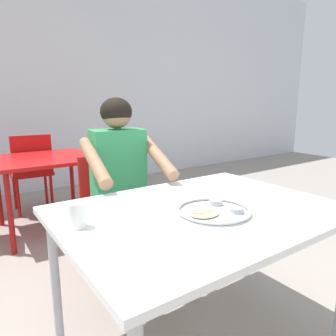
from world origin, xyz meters
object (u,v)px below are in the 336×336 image
at_px(thali_tray, 214,211).
at_px(chair_foreground, 113,204).
at_px(chair_red_far, 32,168).
at_px(table_foreground, 200,221).
at_px(diner_foreground, 123,177).
at_px(chair_red_right, 106,174).
at_px(table_background_red, 44,166).
at_px(drinking_cup, 78,214).

distance_m(thali_tray, chair_foreground, 1.05).
bearing_deg(chair_red_far, table_foreground, -84.39).
xyz_separation_m(diner_foreground, chair_red_right, (0.39, 1.17, -0.26)).
xyz_separation_m(diner_foreground, table_background_red, (-0.21, 1.22, -0.11)).
distance_m(table_foreground, chair_foreground, 0.96).
bearing_deg(table_foreground, drinking_cup, 168.48).
distance_m(drinking_cup, chair_foreground, 1.02).
xyz_separation_m(table_background_red, chair_red_right, (0.60, -0.04, -0.14)).
distance_m(diner_foreground, table_background_red, 1.24).
bearing_deg(thali_tray, drinking_cup, 161.25).
xyz_separation_m(thali_tray, drinking_cup, (-0.55, 0.19, 0.04)).
bearing_deg(chair_red_far, chair_red_right, -45.28).
distance_m(chair_foreground, diner_foreground, 0.33).
bearing_deg(chair_red_right, table_foreground, -100.55).
height_order(thali_tray, drinking_cup, drinking_cup).
xyz_separation_m(diner_foreground, chair_red_far, (-0.21, 1.78, -0.23)).
distance_m(table_background_red, chair_red_far, 0.57).
bearing_deg(thali_tray, chair_foreground, 91.48).
distance_m(table_foreground, chair_red_far, 2.52).
relative_size(diner_foreground, table_background_red, 1.46).
bearing_deg(drinking_cup, table_background_red, 80.88).
bearing_deg(table_background_red, chair_foreground, -77.17).
distance_m(table_foreground, drinking_cup, 0.56).
bearing_deg(chair_foreground, chair_red_right, 68.97).
height_order(drinking_cup, table_background_red, drinking_cup).
distance_m(table_background_red, chair_red_right, 0.62).
bearing_deg(chair_red_right, chair_red_far, 134.72).
relative_size(chair_foreground, table_background_red, 0.98).
height_order(table_background_red, chair_red_right, chair_red_right).
bearing_deg(chair_red_far, diner_foreground, -83.16).
relative_size(drinking_cup, diner_foreground, 0.08).
bearing_deg(table_background_red, table_foreground, -82.85).
distance_m(chair_red_right, chair_red_far, 0.85).
height_order(chair_foreground, chair_red_right, chair_foreground).
bearing_deg(table_foreground, chair_red_right, 79.45).
xyz_separation_m(thali_tray, chair_foreground, (-0.03, 1.02, -0.24)).
relative_size(chair_red_right, chair_red_far, 0.93).
xyz_separation_m(table_background_red, chair_red_far, (-0.00, 0.56, -0.11)).
distance_m(diner_foreground, chair_red_far, 1.81).
relative_size(table_foreground, thali_tray, 3.85).
xyz_separation_m(chair_red_right, chair_red_far, (-0.60, 0.61, 0.03)).
distance_m(table_foreground, thali_tray, 0.11).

